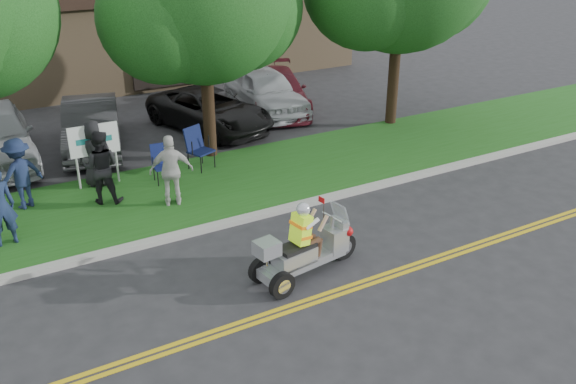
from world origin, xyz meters
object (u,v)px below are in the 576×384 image
parked_car_left (92,126)px  parked_car_far_right (265,91)px  parked_car_mid (210,110)px  lawn_chair_a (162,160)px  spectator_adult_mid (101,167)px  parked_car_right (277,91)px  trike_scooter (304,251)px  lawn_chair_b (197,145)px  spectator_adult_right (172,171)px

parked_car_left → parked_car_far_right: bearing=20.4°
parked_car_mid → lawn_chair_a: bearing=-145.1°
spectator_adult_mid → parked_car_right: bearing=-120.9°
trike_scooter → parked_car_left: (-1.91, 9.29, 0.18)m
lawn_chair_b → spectator_adult_right: bearing=-149.4°
spectator_adult_mid → parked_car_left: spectator_adult_mid is taller
trike_scooter → parked_car_left: size_ratio=0.55×
spectator_adult_right → parked_car_left: bearing=-64.1°
trike_scooter → parked_car_mid: trike_scooter is taller
parked_car_mid → parked_car_far_right: parked_car_far_right is taller
trike_scooter → parked_car_far_right: size_ratio=0.54×
lawn_chair_b → spectator_adult_right: spectator_adult_right is taller
trike_scooter → lawn_chair_b: bearing=79.6°
spectator_adult_mid → parked_car_left: size_ratio=0.40×
parked_car_right → parked_car_mid: bearing=-143.5°
parked_car_left → parked_car_right: parked_car_left is taller
parked_car_left → parked_car_far_right: parked_car_far_right is taller
trike_scooter → lawn_chair_a: (-0.93, 5.72, 0.10)m
trike_scooter → parked_car_mid: (1.91, 9.25, 0.09)m
parked_car_left → spectator_adult_right: bearing=-68.5°
spectator_adult_mid → parked_car_far_right: spectator_adult_mid is taller
lawn_chair_a → lawn_chair_b: 1.22m
lawn_chair_a → lawn_chair_b: bearing=23.8°
spectator_adult_right → parked_car_far_right: 8.11m
spectator_adult_mid → parked_car_left: bearing=-73.9°
spectator_adult_mid → parked_car_mid: 6.11m
trike_scooter → parked_car_far_right: (4.41, 10.06, 0.22)m
parked_car_far_right → lawn_chair_a: bearing=-136.7°
trike_scooter → lawn_chair_a: size_ratio=2.48×
lawn_chair_a → parked_car_left: 3.71m
trike_scooter → spectator_adult_mid: size_ratio=1.36×
spectator_adult_mid → lawn_chair_b: bearing=-135.7°
spectator_adult_right → lawn_chair_a: bearing=-82.0°
lawn_chair_b → trike_scooter: bearing=-115.2°
parked_car_mid → parked_car_left: bearing=163.0°
parked_car_left → parked_car_far_right: 6.37m
spectator_adult_mid → parked_car_mid: size_ratio=0.38×
parked_car_right → trike_scooter: bearing=-95.5°
trike_scooter → spectator_adult_right: (-1.19, 4.20, 0.42)m
trike_scooter → lawn_chair_a: trike_scooter is taller
parked_car_left → parked_car_far_right: (6.32, 0.77, 0.04)m
lawn_chair_a → parked_car_far_right: size_ratio=0.22×
spectator_adult_right → parked_car_left: 5.15m
lawn_chair_a → spectator_adult_right: bearing=-95.5°
parked_car_right → parked_car_left: bearing=-152.7°
lawn_chair_b → parked_car_left: parked_car_left is taller
parked_car_left → parked_car_right: 6.87m
parked_car_mid → parked_car_far_right: 2.63m
spectator_adult_mid → parked_car_right: (7.53, 4.94, -0.32)m
lawn_chair_a → spectator_adult_mid: spectator_adult_mid is taller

